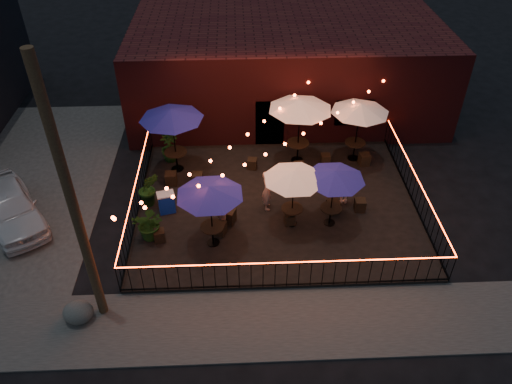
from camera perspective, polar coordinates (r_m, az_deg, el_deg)
The scene contains 36 objects.
ground at distance 16.91m, azimuth 2.86°, elevation -5.94°, with size 110.00×110.00×0.00m, color black.
patio at distance 18.35m, azimuth 2.35°, elevation -1.44°, with size 10.00×8.00×0.15m, color black.
sidewalk at distance 14.74m, azimuth 3.93°, elevation -14.66°, with size 18.00×2.50×0.05m, color #3A3836.
brick_building at distance 24.26m, azimuth 3.43°, elevation 14.32°, with size 14.00×8.00×4.00m.
utility_pole at distance 12.90m, azimuth -20.16°, elevation -1.53°, with size 0.26×0.26×8.00m, color #3C2418.
fence_front at distance 15.05m, azimuth 3.57°, elevation -9.41°, with size 10.00×0.04×1.04m.
fence_left at distance 18.29m, azimuth -13.41°, elevation -0.41°, with size 0.04×8.00×1.04m.
fence_right at distance 19.02m, azimuth 17.59°, elevation 0.41°, with size 0.04×8.00×1.04m.
festoon_lights at distance 16.60m, azimuth -0.84°, elevation 4.33°, with size 10.02×8.72×1.32m.
cafe_table_0 at distance 15.35m, azimuth -5.33°, elevation 0.06°, with size 2.77×2.77×2.38m.
cafe_table_1 at distance 18.95m, azimuth -9.66°, elevation 8.66°, with size 2.83×2.83×2.68m.
cafe_table_2 at distance 16.18m, azimuth 4.38°, elevation 1.86°, with size 2.64×2.64×2.25m.
cafe_table_3 at distance 19.27m, azimuth 5.10°, elevation 9.82°, with size 3.02×3.02×2.75m.
cafe_table_4 at distance 16.37m, azimuth 9.01°, elevation 1.83°, with size 2.66×2.66×2.23m.
cafe_table_5 at distance 19.83m, azimuth 11.82°, elevation 9.30°, with size 2.30×2.30×2.52m.
bistro_chair_0 at distance 16.97m, azimuth -10.99°, elevation -4.90°, with size 0.35×0.35×0.42m, color black.
bistro_chair_1 at distance 16.94m, azimuth -4.16°, elevation -4.14°, with size 0.39×0.39×0.46m, color black.
bistro_chair_2 at distance 19.32m, azimuth -9.69°, elevation 1.51°, with size 0.42×0.42×0.50m, color black.
bistro_chair_3 at distance 19.17m, azimuth -6.73°, elevation 1.48°, with size 0.41×0.41×0.48m, color black.
bistro_chair_4 at distance 17.36m, azimuth -3.14°, elevation -2.77°, with size 0.43×0.43×0.51m, color black.
bistro_chair_5 at distance 17.33m, azimuth 3.85°, elevation -3.11°, with size 0.34×0.34×0.41m, color black.
bistro_chair_6 at distance 19.93m, azimuth -0.44°, elevation 3.26°, with size 0.36×0.36×0.42m, color black.
bistro_chair_7 at distance 19.69m, azimuth 4.96°, elevation 2.71°, with size 0.41×0.41×0.48m, color black.
bistro_chair_8 at distance 17.97m, azimuth 8.83°, elevation -1.64°, with size 0.41×0.41×0.48m, color black.
bistro_chair_9 at distance 18.22m, azimuth 11.78°, elevation -1.46°, with size 0.38×0.38×0.45m, color black.
bistro_chair_10 at distance 20.38m, azimuth 7.94°, elevation 3.74°, with size 0.36×0.36×0.43m, color black.
bistro_chair_11 at distance 20.61m, azimuth 12.27°, elevation 3.68°, with size 0.40×0.40×0.48m, color black.
patron_a at distance 17.61m, azimuth 1.30°, elevation 0.22°, with size 0.57×0.38×1.57m, color #DAB091.
patron_b at distance 16.67m, azimuth -4.42°, elevation -1.83°, with size 0.90×0.70×1.85m, color tan.
patron_c at distance 18.11m, azimuth 10.03°, elevation 0.73°, with size 1.00×0.57×1.55m, color #DCA38E.
potted_shrub_a at distance 16.88m, azimuth -12.01°, elevation -3.57°, with size 1.07×0.93×1.19m, color #14350A.
potted_shrub_b at distance 18.22m, azimuth -12.16°, elevation 0.37°, with size 0.77×0.62×1.39m, color #193E0D.
potted_shrub_c at distance 20.48m, azimuth -9.84°, elevation 5.12°, with size 0.71×0.71×1.27m, color #17360A.
cooler at distance 17.96m, azimuth -10.19°, elevation -1.17°, with size 0.69×0.57×0.79m.
boulder at distance 15.38m, azimuth -19.67°, elevation -12.83°, with size 0.88×0.75×0.68m, color #4A4945.
car_white at distance 19.25m, azimuth -26.26°, elevation -1.52°, with size 1.63×4.06×1.38m, color white.
Camera 1 is at (-1.36, -12.10, 11.73)m, focal length 35.00 mm.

